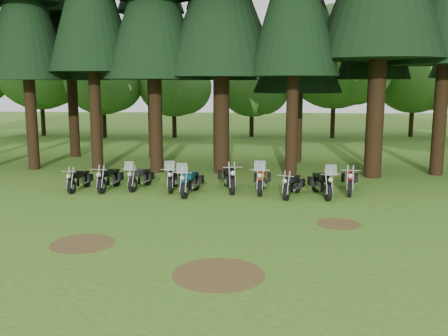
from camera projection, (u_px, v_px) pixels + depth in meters
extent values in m
plane|color=#37671A|center=(197.00, 226.00, 15.77)|extent=(120.00, 120.00, 0.00)
cylinder|color=black|center=(31.00, 116.00, 25.62)|extent=(0.58, 0.58, 5.53)
cone|color=black|center=(24.00, 9.00, 24.72)|extent=(4.32, 4.32, 6.91)
cylinder|color=black|center=(96.00, 112.00, 25.04)|extent=(0.58, 0.58, 5.99)
cylinder|color=black|center=(156.00, 117.00, 24.76)|extent=(0.66, 0.66, 5.57)
cone|color=black|center=(153.00, 5.00, 23.86)|extent=(4.95, 4.95, 6.96)
cylinder|color=black|center=(221.00, 116.00, 24.57)|extent=(0.77, 0.77, 5.70)
cone|color=black|center=(221.00, 0.00, 23.64)|extent=(5.81, 5.81, 7.12)
cylinder|color=black|center=(292.00, 118.00, 22.94)|extent=(0.55, 0.55, 5.71)
cylinder|color=black|center=(376.00, 108.00, 23.32)|extent=(0.80, 0.80, 6.62)
cylinder|color=black|center=(440.00, 110.00, 23.95)|extent=(0.64, 0.64, 6.35)
cylinder|color=black|center=(73.00, 111.00, 30.03)|extent=(0.60, 0.60, 5.53)
cone|color=black|center=(69.00, 20.00, 29.14)|extent=(4.52, 4.52, 6.91)
cylinder|color=black|center=(153.00, 111.00, 29.76)|extent=(0.65, 0.65, 5.55)
cone|color=black|center=(151.00, 19.00, 28.85)|extent=(4.85, 4.85, 6.94)
cylinder|color=black|center=(218.00, 113.00, 28.05)|extent=(0.58, 0.58, 5.52)
cone|color=black|center=(218.00, 16.00, 27.15)|extent=(4.35, 4.35, 6.90)
cylinder|color=black|center=(297.00, 121.00, 28.12)|extent=(0.66, 0.66, 4.70)
cone|color=black|center=(299.00, 39.00, 27.36)|extent=(4.94, 4.94, 5.87)
cylinder|color=black|center=(371.00, 114.00, 27.39)|extent=(0.53, 0.53, 5.56)
cone|color=black|center=(376.00, 13.00, 26.48)|extent=(3.94, 3.94, 6.95)
cylinder|color=black|center=(43.00, 116.00, 42.16)|extent=(0.36, 0.36, 3.29)
sphere|color=#2E6422|center=(40.00, 63.00, 41.42)|extent=(7.69, 7.69, 7.69)
sphere|color=#2E6422|center=(51.00, 72.00, 40.60)|extent=(5.49, 5.49, 5.49)
cylinder|color=black|center=(104.00, 120.00, 40.82)|extent=(0.36, 0.36, 2.80)
sphere|color=#2E6422|center=(102.00, 74.00, 40.19)|extent=(6.53, 6.53, 6.53)
sphere|color=#2E6422|center=(114.00, 82.00, 39.49)|extent=(4.67, 4.67, 4.67)
cylinder|color=black|center=(174.00, 122.00, 40.78)|extent=(0.36, 0.36, 2.55)
sphere|color=#2E6422|center=(174.00, 80.00, 40.20)|extent=(5.95, 5.95, 5.95)
sphere|color=#2E6422|center=(185.00, 87.00, 39.56)|extent=(4.25, 4.25, 4.25)
cylinder|color=black|center=(252.00, 122.00, 41.52)|extent=(0.36, 0.36, 2.47)
sphere|color=#2E6422|center=(252.00, 82.00, 40.96)|extent=(5.76, 5.76, 5.76)
sphere|color=#2E6422|center=(264.00, 89.00, 40.35)|extent=(4.12, 4.12, 4.12)
cylinder|color=black|center=(333.00, 116.00, 40.45)|extent=(0.36, 0.36, 3.52)
sphere|color=#2E6422|center=(335.00, 57.00, 39.66)|extent=(8.21, 8.21, 8.21)
sphere|color=#2E6422|center=(355.00, 67.00, 38.78)|extent=(5.87, 5.87, 5.87)
cylinder|color=black|center=(411.00, 119.00, 41.28)|extent=(0.36, 0.36, 2.94)
sphere|color=#2E6422|center=(414.00, 71.00, 40.62)|extent=(6.86, 6.86, 6.86)
sphere|color=#2E6422|center=(432.00, 79.00, 39.89)|extent=(4.90, 4.90, 4.90)
cylinder|color=#4C3D1E|center=(83.00, 243.00, 14.01)|extent=(1.80, 1.80, 0.01)
cylinder|color=#4C3D1E|center=(339.00, 224.00, 15.95)|extent=(1.40, 1.40, 0.01)
cylinder|color=#4C3D1E|center=(219.00, 274.00, 11.77)|extent=(2.20, 2.20, 0.01)
cylinder|color=black|center=(72.00, 187.00, 20.23)|extent=(0.18, 0.61, 0.60)
cylinder|color=black|center=(87.00, 180.00, 21.59)|extent=(0.18, 0.61, 0.60)
cube|color=silver|center=(80.00, 181.00, 20.94)|extent=(0.31, 0.66, 0.31)
cube|color=black|center=(77.00, 174.00, 20.68)|extent=(0.32, 0.52, 0.22)
cube|color=black|center=(82.00, 173.00, 21.09)|extent=(0.32, 0.52, 0.11)
cylinder|color=black|center=(102.00, 186.00, 20.23)|extent=(0.21, 0.66, 0.65)
cylinder|color=black|center=(117.00, 179.00, 21.71)|extent=(0.21, 0.66, 0.65)
cube|color=silver|center=(110.00, 180.00, 21.00)|extent=(0.35, 0.72, 0.33)
cube|color=black|center=(107.00, 173.00, 20.72)|extent=(0.36, 0.57, 0.24)
cube|color=black|center=(112.00, 172.00, 21.16)|extent=(0.36, 0.57, 0.12)
cylinder|color=black|center=(133.00, 185.00, 20.54)|extent=(0.26, 0.63, 0.62)
cylinder|color=black|center=(148.00, 178.00, 21.91)|extent=(0.26, 0.63, 0.62)
cube|color=silver|center=(141.00, 179.00, 21.26)|extent=(0.40, 0.70, 0.32)
cube|color=#24252A|center=(138.00, 172.00, 21.00)|extent=(0.39, 0.56, 0.22)
cube|color=black|center=(143.00, 172.00, 21.41)|extent=(0.39, 0.56, 0.11)
cube|color=silver|center=(129.00, 166.00, 20.13)|extent=(0.41, 0.20, 0.37)
cylinder|color=black|center=(171.00, 186.00, 20.27)|extent=(0.17, 0.66, 0.65)
cylinder|color=black|center=(175.00, 179.00, 21.77)|extent=(0.17, 0.66, 0.65)
cube|color=silver|center=(173.00, 180.00, 21.05)|extent=(0.31, 0.70, 0.33)
cube|color=black|center=(172.00, 172.00, 20.77)|extent=(0.32, 0.56, 0.24)
cube|color=black|center=(174.00, 171.00, 21.22)|extent=(0.32, 0.56, 0.12)
cube|color=silver|center=(169.00, 166.00, 19.83)|extent=(0.42, 0.15, 0.39)
cylinder|color=black|center=(185.00, 190.00, 19.40)|extent=(0.25, 0.69, 0.68)
cylinder|color=black|center=(196.00, 182.00, 20.92)|extent=(0.25, 0.69, 0.68)
cube|color=silver|center=(191.00, 183.00, 20.19)|extent=(0.40, 0.75, 0.35)
cube|color=navy|center=(189.00, 176.00, 19.90)|extent=(0.39, 0.61, 0.25)
cube|color=black|center=(193.00, 175.00, 20.36)|extent=(0.39, 0.61, 0.12)
cube|color=silver|center=(182.00, 168.00, 18.95)|extent=(0.45, 0.20, 0.40)
cylinder|color=black|center=(232.00, 186.00, 20.09)|extent=(0.30, 0.74, 0.73)
cylinder|color=black|center=(226.00, 178.00, 21.76)|extent=(0.30, 0.74, 0.73)
cube|color=silver|center=(229.00, 179.00, 20.96)|extent=(0.46, 0.82, 0.37)
cube|color=black|center=(230.00, 171.00, 20.65)|extent=(0.44, 0.66, 0.26)
cube|color=black|center=(228.00, 170.00, 21.15)|extent=(0.44, 0.66, 0.13)
cylinder|color=black|center=(260.00, 188.00, 19.79)|extent=(0.19, 0.70, 0.69)
cylinder|color=black|center=(263.00, 180.00, 21.37)|extent=(0.19, 0.70, 0.69)
cube|color=silver|center=(262.00, 181.00, 20.62)|extent=(0.34, 0.75, 0.35)
cube|color=#CB3401|center=(261.00, 173.00, 20.32)|extent=(0.35, 0.60, 0.25)
cube|color=black|center=(262.00, 172.00, 20.80)|extent=(0.35, 0.60, 0.13)
cube|color=silver|center=(260.00, 166.00, 19.33)|extent=(0.45, 0.16, 0.41)
cylinder|color=black|center=(287.00, 192.00, 19.10)|extent=(0.34, 0.63, 0.62)
cylinder|color=black|center=(297.00, 185.00, 20.42)|extent=(0.34, 0.63, 0.62)
cube|color=silver|center=(292.00, 186.00, 19.79)|extent=(0.48, 0.71, 0.32)
cube|color=black|center=(291.00, 179.00, 19.53)|extent=(0.45, 0.59, 0.23)
cube|color=black|center=(294.00, 178.00, 19.93)|extent=(0.45, 0.59, 0.11)
cylinder|color=black|center=(328.00, 192.00, 19.01)|extent=(0.26, 0.69, 0.68)
cylinder|color=black|center=(316.00, 184.00, 20.57)|extent=(0.26, 0.69, 0.68)
cube|color=silver|center=(321.00, 185.00, 19.82)|extent=(0.41, 0.76, 0.35)
cube|color=black|center=(323.00, 177.00, 19.53)|extent=(0.40, 0.61, 0.25)
cube|color=black|center=(320.00, 176.00, 20.00)|extent=(0.40, 0.61, 0.12)
cube|color=silver|center=(331.00, 170.00, 18.56)|extent=(0.45, 0.20, 0.41)
cylinder|color=black|center=(350.00, 188.00, 19.68)|extent=(0.26, 0.71, 0.69)
cylinder|color=black|center=(349.00, 181.00, 21.23)|extent=(0.26, 0.71, 0.69)
cube|color=silver|center=(350.00, 182.00, 20.49)|extent=(0.41, 0.77, 0.36)
cube|color=maroon|center=(350.00, 174.00, 20.19)|extent=(0.41, 0.62, 0.25)
cube|color=black|center=(350.00, 173.00, 20.66)|extent=(0.41, 0.62, 0.13)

